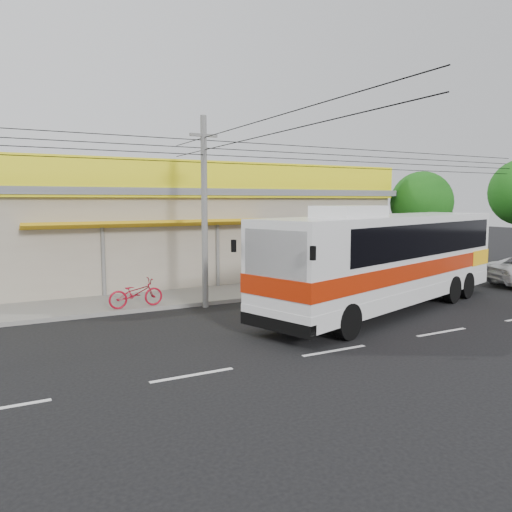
{
  "coord_description": "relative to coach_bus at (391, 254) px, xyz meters",
  "views": [
    {
      "loc": [
        -7.85,
        -12.91,
        3.97
      ],
      "look_at": [
        0.02,
        2.0,
        2.09
      ],
      "focal_mm": 35.0,
      "sensor_mm": 36.0,
      "label": 1
    }
  ],
  "objects": [
    {
      "name": "motorbike_red",
      "position": [
        -8.34,
        3.99,
        -1.37
      ],
      "size": [
        1.99,
        0.78,
        1.03
      ],
      "primitive_type": "imported",
      "rotation": [
        0.0,
        0.0,
        1.62
      ],
      "color": "maroon",
      "rests_on": "sidewalk"
    },
    {
      "name": "sidewalk",
      "position": [
        -4.9,
        5.29,
        -1.96
      ],
      "size": [
        30.0,
        3.2,
        0.15
      ],
      "primitive_type": "cube",
      "color": "gray",
      "rests_on": "ground"
    },
    {
      "name": "storefront_building",
      "position": [
        -4.9,
        10.83,
        0.26
      ],
      "size": [
        22.6,
        9.2,
        5.7
      ],
      "color": "gray",
      "rests_on": "ground"
    },
    {
      "name": "ground",
      "position": [
        -4.9,
        -0.71,
        -2.04
      ],
      "size": [
        120.0,
        120.0,
        0.0
      ],
      "primitive_type": "plane",
      "color": "black",
      "rests_on": "ground"
    },
    {
      "name": "coach_bus",
      "position": [
        0.0,
        0.0,
        0.0
      ],
      "size": [
        12.56,
        6.3,
        3.81
      ],
      "rotation": [
        0.0,
        0.0,
        0.31
      ],
      "color": "silver",
      "rests_on": "ground"
    },
    {
      "name": "utility_pole",
      "position": [
        -5.86,
        3.49,
        3.75
      ],
      "size": [
        34.0,
        14.0,
        7.02
      ],
      "color": "#60605E",
      "rests_on": "ground"
    },
    {
      "name": "lane_markings",
      "position": [
        -4.9,
        -3.21,
        -2.04
      ],
      "size": [
        50.0,
        0.12,
        0.01
      ],
      "primitive_type": null,
      "color": "silver",
      "rests_on": "ground"
    },
    {
      "name": "tree_near",
      "position": [
        8.13,
        6.3,
        1.72
      ],
      "size": [
        3.35,
        3.35,
        5.55
      ],
      "color": "#311F13",
      "rests_on": "ground"
    }
  ]
}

